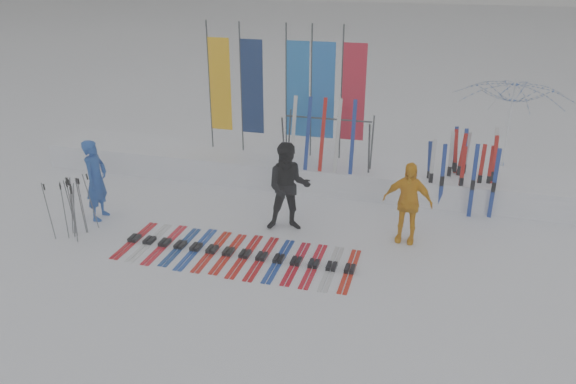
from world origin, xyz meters
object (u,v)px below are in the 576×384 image
(person_yellow, at_px, (407,202))
(tent_canopy, at_px, (507,130))
(person_black, at_px, (288,187))
(ski_rack, at_px, (328,135))
(person_blue, at_px, (96,180))
(ski_row, at_px, (237,253))

(person_yellow, height_order, tent_canopy, tent_canopy)
(person_black, distance_m, ski_rack, 2.27)
(tent_canopy, height_order, ski_rack, tent_canopy)
(person_yellow, distance_m, ski_rack, 2.95)
(person_blue, height_order, person_yellow, person_blue)
(person_blue, relative_size, person_black, 0.94)
(tent_canopy, relative_size, ski_row, 0.63)
(person_black, distance_m, person_yellow, 2.37)
(person_blue, bearing_deg, person_black, -84.88)
(person_blue, xyz_separation_m, ski_row, (3.40, -0.75, -0.84))
(person_blue, bearing_deg, ski_rack, -60.68)
(person_blue, bearing_deg, tent_canopy, -63.78)
(person_black, relative_size, ski_rack, 0.91)
(person_blue, distance_m, ski_row, 3.58)
(ski_row, relative_size, ski_rack, 2.21)
(person_yellow, xyz_separation_m, ski_rack, (-2.03, 2.07, 0.56))
(person_blue, distance_m, person_black, 4.09)
(person_black, height_order, ski_rack, person_black)
(person_black, relative_size, tent_canopy, 0.66)
(person_black, xyz_separation_m, tent_canopy, (4.41, 4.18, 0.35))
(person_black, bearing_deg, ski_rack, 65.66)
(tent_canopy, bearing_deg, ski_rack, -154.06)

